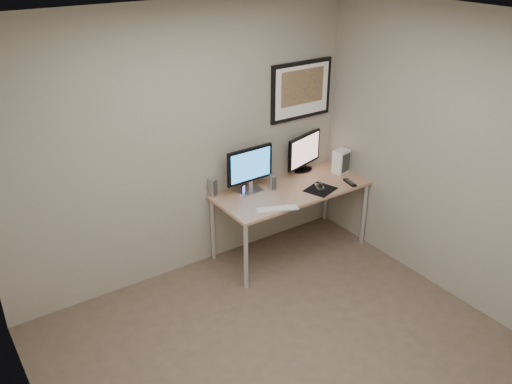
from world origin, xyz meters
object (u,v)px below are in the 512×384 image
Objects in this scene: framed_art at (301,90)px; monitor_large at (250,168)px; fan_unit at (341,161)px; desk at (291,194)px; phone_dock at (243,190)px; speaker_right at (273,182)px; monitor_tv at (304,152)px; keyboard at (277,209)px; speaker_left at (212,187)px.

framed_art reaches higher than monitor_large.
monitor_large is 2.01× the size of fan_unit.
desk is 13.63× the size of phone_dock.
speaker_right reaches higher than phone_dock.
speaker_right is 0.32m from phone_dock.
monitor_large is 0.99× the size of monitor_tv.
keyboard is at bearing -140.03° from framed_art.
monitor_tv is 0.60m from speaker_right.
monitor_large is at bearing 113.52° from keyboard.
fan_unit is at bearing 39.01° from keyboard.
keyboard is at bearing -82.63° from speaker_left.
speaker_right is at bearing 83.27° from keyboard.
monitor_tv reaches higher than keyboard.
framed_art is 1.00m from speaker_right.
speaker_right is at bearing 153.12° from desk.
monitor_large is at bearing -7.74° from phone_dock.
phone_dock is at bearing 161.69° from fan_unit.
fan_unit is at bearing 2.04° from desk.
desk is at bearing -15.39° from speaker_right.
fan_unit reaches higher than speaker_right.
framed_art is at bearing 125.05° from fan_unit.
phone_dock is 1.19m from fan_unit.
fan_unit is at bearing 7.25° from speaker_right.
speaker_right is at bearing -34.06° from phone_dock.
monitor_large is 0.52m from keyboard.
phone_dock is at bearing 172.55° from monitor_tv.
keyboard is at bearing -100.83° from phone_dock.
framed_art is at bearing -22.92° from speaker_left.
speaker_right is 1.38× the size of phone_dock.
phone_dock is (0.26, -0.16, -0.04)m from speaker_left.
desk is at bearing 59.36° from keyboard.
speaker_left reaches higher than phone_dock.
keyboard is at bearing -91.13° from monitor_large.
monitor_tv is at bearing 36.38° from desk.
monitor_tv is (0.77, 0.11, -0.04)m from monitor_large.
monitor_large reaches higher than monitor_tv.
phone_dock is at bearing -167.25° from framed_art.
keyboard is at bearing -176.54° from fan_unit.
desk is 3.07× the size of monitor_tv.
phone_dock is at bearing -56.25° from speaker_left.
fan_unit is (0.86, -0.06, 0.05)m from speaker_right.
monitor_tv reaches higher than phone_dock.
fan_unit reaches higher than keyboard.
phone_dock is at bearing -164.86° from monitor_large.
speaker_right is (-0.52, -0.24, -0.81)m from framed_art.
speaker_left reaches higher than desk.
monitor_tv is at bearing 30.40° from speaker_right.
desk is 3.09× the size of monitor_large.
monitor_tv is 4.45× the size of phone_dock.
phone_dock is (-0.10, -0.03, -0.20)m from monitor_large.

